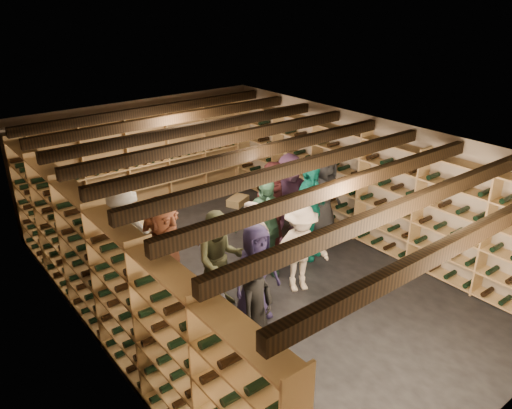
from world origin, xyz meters
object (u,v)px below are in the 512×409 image
Objects in this scene: person_4 at (309,211)px; person_6 at (256,272)px; crate_loose at (238,201)px; person_0 at (213,343)px; person_10 at (265,227)px; person_3 at (300,248)px; person_11 at (289,196)px; crate_stack_left at (148,243)px; person_5 at (165,257)px; person_7 at (255,250)px; crate_stack_right at (263,221)px; person_1 at (256,313)px; person_9 at (122,235)px; person_8 at (276,212)px; person_2 at (220,260)px; person_12 at (324,194)px.

person_6 is (-1.85, -0.84, -0.15)m from person_4.
crate_loose is 5.77m from person_0.
person_10 is at bearing 50.47° from person_0.
person_11 is at bearing 75.34° from person_3.
person_5 is at bearing -106.34° from crate_stack_left.
person_0 is at bearing -129.00° from crate_loose.
crate_loose is at bearing 50.54° from person_7.
person_11 is at bearing -53.43° from crate_stack_right.
person_1 is 3.73m from person_11.
person_11 is (3.48, 2.58, 0.11)m from person_0.
crate_stack_left is 0.57× the size of person_0.
person_11 reaches higher than crate_stack_left.
person_0 is 0.82× the size of person_4.
person_9 reaches higher than crate_stack_right.
person_8 reaches higher than crate_stack_left.
person_3 is 0.82× the size of person_4.
crate_loose is 2.85m from person_4.
person_5 is (-2.00, 0.75, 0.21)m from person_3.
crate_loose is 0.32× the size of person_2.
person_5 reaches higher than person_9.
crate_stack_right is 2.60m from person_2.
person_1 is 0.91× the size of person_9.
person_5 is at bearing -157.07° from crate_stack_right.
crate_stack_right is at bearing 88.93° from person_3.
crate_stack_right is 1.39m from person_4.
person_7 is at bearing -161.47° from person_12.
person_11 is (0.31, -0.41, 0.60)m from crate_stack_right.
person_4 is (2.51, 1.68, 0.11)m from person_1.
crate_stack_left is at bearing 132.10° from person_4.
person_6 is 0.86× the size of person_9.
crate_stack_right is 4.39m from person_0.
person_6 is at bearing -150.74° from person_3.
person_8 reaches higher than person_11.
person_6 reaches higher than crate_loose.
person_8 is (1.01, 0.70, 0.11)m from person_7.
person_5 is 2.35m from person_8.
person_3 is 0.87× the size of person_11.
person_4 is 1.12× the size of person_7.
crate_stack_left is 0.54× the size of person_2.
person_11 is at bearing -15.10° from crate_stack_left.
crate_loose is 0.33× the size of person_3.
crate_stack_right is at bearing -106.65° from crate_loose.
person_8 is 1.12× the size of person_12.
person_12 is (3.44, 2.23, 0.02)m from person_1.
person_6 reaches higher than person_3.
person_10 reaches higher than crate_stack_right.
person_1 is at bearing -123.58° from crate_loose.
person_10 reaches higher than person_12.
person_5 is at bearing -178.85° from person_3.
person_10 reaches higher than person_0.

